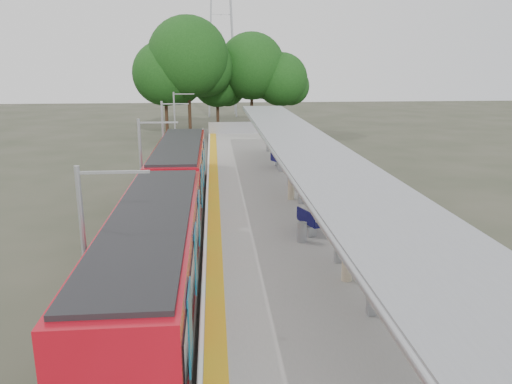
% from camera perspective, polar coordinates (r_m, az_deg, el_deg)
% --- Properties ---
extents(trackbed, '(3.00, 70.00, 0.24)m').
position_cam_1_polar(trackbed, '(28.18, -8.77, -2.20)').
color(trackbed, '#59544C').
rests_on(trackbed, ground).
extents(platform, '(6.00, 50.00, 1.00)m').
position_cam_1_polar(platform, '(28.11, 0.38, -1.26)').
color(platform, gray).
rests_on(platform, ground).
extents(tactile_strip, '(0.60, 50.00, 0.02)m').
position_cam_1_polar(tactile_strip, '(27.86, -4.84, -0.37)').
color(tactile_strip, gold).
rests_on(tactile_strip, platform).
extents(end_fence, '(6.00, 0.10, 1.20)m').
position_cam_1_polar(end_fence, '(52.35, -2.13, 7.36)').
color(end_fence, '#9EA0A5').
rests_on(end_fence, platform).
extents(train, '(2.74, 27.60, 3.62)m').
position_cam_1_polar(train, '(23.01, -9.72, -1.07)').
color(train, black).
rests_on(train, ground).
extents(canopy, '(3.27, 38.00, 3.66)m').
position_cam_1_polar(canopy, '(23.81, 5.11, 4.91)').
color(canopy, '#9EA0A5').
rests_on(canopy, platform).
extents(tree_cluster, '(20.11, 11.89, 13.22)m').
position_cam_1_polar(tree_cluster, '(58.85, -4.67, 13.97)').
color(tree_cluster, '#382316').
rests_on(tree_cluster, ground).
extents(catenary_masts, '(2.08, 48.16, 5.40)m').
position_cam_1_polar(catenary_masts, '(26.72, -12.82, 2.85)').
color(catenary_masts, '#9EA0A5').
rests_on(catenary_masts, ground).
extents(bench_mid, '(0.94, 1.52, 1.00)m').
position_cam_1_polar(bench_mid, '(21.75, 5.97, -3.31)').
color(bench_mid, '#100F4D').
rests_on(bench_mid, platform).
extents(bench_far, '(0.98, 1.43, 0.95)m').
position_cam_1_polar(bench_far, '(35.20, 2.45, 3.64)').
color(bench_far, '#100F4D').
rests_on(bench_far, platform).
extents(info_pillar_near, '(0.37, 0.37, 1.64)m').
position_cam_1_polar(info_pillar_near, '(17.22, 10.40, -7.72)').
color(info_pillar_near, '#C6B490').
rests_on(info_pillar_near, platform).
extents(info_pillar_far, '(0.36, 0.36, 1.61)m').
position_cam_1_polar(info_pillar_far, '(26.88, 4.05, 0.60)').
color(info_pillar_far, '#C6B490').
rests_on(info_pillar_far, platform).
extents(litter_bin, '(0.47, 0.47, 0.83)m').
position_cam_1_polar(litter_bin, '(20.66, 5.26, -4.58)').
color(litter_bin, '#9EA0A5').
rests_on(litter_bin, platform).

